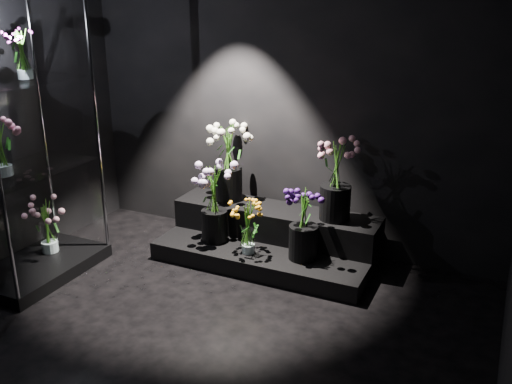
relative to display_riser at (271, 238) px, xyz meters
The scene contains 12 objects.
floor 1.63m from the display_riser, 90.16° to the right, with size 4.00×4.00×0.00m, color black.
wall_back 1.28m from the display_riser, 90.69° to the left, with size 4.00×4.00×0.00m, color black.
display_riser is the anchor object (origin of this frame).
display_case 2.26m from the display_riser, 145.27° to the right, with size 0.66×1.09×2.41m.
bouquet_orange_bells 0.41m from the display_riser, 101.87° to the right, with size 0.26×0.26×0.49m.
bouquet_lilac 0.63m from the display_riser, 154.58° to the right, with size 0.36×0.36×0.69m.
bouquet_purple 0.55m from the display_riser, 29.39° to the right, with size 0.37×0.37×0.61m.
bouquet_cream_roses 0.84m from the display_riser, 163.60° to the left, with size 0.45×0.45×0.72m.
bouquet_pink_roses 0.85m from the display_riser, 10.77° to the left, with size 0.40×0.40×0.70m.
bouquet_case_pink 2.37m from the display_riser, 141.76° to the right, with size 0.29×0.29×0.44m.
bouquet_case_magenta 2.56m from the display_riser, 147.73° to the right, with size 0.27×0.27×0.38m.
bouquet_case_base_pink 1.97m from the display_riser, 150.89° to the right, with size 0.37×0.37×0.48m.
Camera 1 is at (1.88, -2.72, 2.32)m, focal length 40.00 mm.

